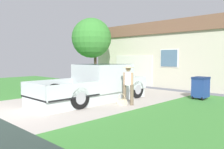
# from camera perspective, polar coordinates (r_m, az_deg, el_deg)

# --- Properties ---
(pickup_truck) EXTENTS (2.04, 5.29, 1.59)m
(pickup_truck) POSITION_cam_1_polar(r_m,az_deg,el_deg) (10.26, -3.15, -2.34)
(pickup_truck) COLOR silver
(pickup_truck) RESTS_ON ground
(person_with_hat) EXTENTS (0.47, 0.47, 1.59)m
(person_with_hat) POSITION_cam_1_polar(r_m,az_deg,el_deg) (9.20, 3.99, -1.83)
(person_with_hat) COLOR brown
(person_with_hat) RESTS_ON ground
(handbag) EXTENTS (0.38, 0.19, 0.44)m
(handbag) POSITION_cam_1_polar(r_m,az_deg,el_deg) (9.32, 2.43, -6.61)
(handbag) COLOR beige
(handbag) RESTS_ON ground
(house_with_garage) EXTENTS (10.10, 6.49, 4.13)m
(house_with_garage) POSITION_cam_1_polar(r_m,az_deg,el_deg) (17.91, 14.77, 4.70)
(house_with_garage) COLOR beige
(house_with_garage) RESTS_ON ground
(front_yard_tree) EXTENTS (2.65, 2.67, 4.51)m
(front_yard_tree) POSITION_cam_1_polar(r_m,az_deg,el_deg) (15.91, -4.98, 8.56)
(front_yard_tree) COLOR brown
(front_yard_tree) RESTS_ON ground
(wheeled_trash_bin) EXTENTS (0.60, 0.72, 1.00)m
(wheeled_trash_bin) POSITION_cam_1_polar(r_m,az_deg,el_deg) (11.23, 20.91, -2.89)
(wheeled_trash_bin) COLOR navy
(wheeled_trash_bin) RESTS_ON ground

